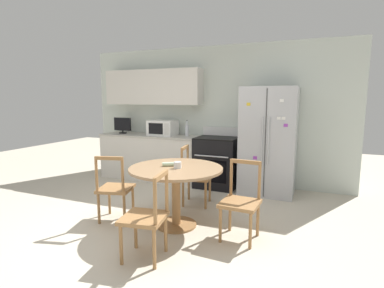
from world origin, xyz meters
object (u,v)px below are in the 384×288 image
(dining_chair_near, at_px, (147,218))
(candle_glass, at_px, (178,165))
(dining_chair_right, at_px, (241,202))
(oven_range, at_px, (217,162))
(countertop_tv, at_px, (123,125))
(counter_bottle, at_px, (187,130))
(microwave, at_px, (163,128))
(refrigerator, at_px, (268,141))
(dining_chair_far, at_px, (195,177))
(dining_chair_left, at_px, (115,189))

(dining_chair_near, height_order, candle_glass, dining_chair_near)
(dining_chair_right, bearing_deg, oven_range, -61.73)
(oven_range, bearing_deg, countertop_tv, 179.57)
(counter_bottle, bearing_deg, microwave, -174.26)
(oven_range, bearing_deg, refrigerator, -2.29)
(dining_chair_near, bearing_deg, dining_chair_far, -4.12)
(dining_chair_left, height_order, candle_glass, dining_chair_left)
(counter_bottle, distance_m, dining_chair_right, 2.57)
(oven_range, bearing_deg, dining_chair_near, -87.64)
(dining_chair_far, distance_m, dining_chair_right, 1.26)
(microwave, relative_size, candle_glass, 5.51)
(refrigerator, distance_m, dining_chair_left, 2.65)
(dining_chair_right, xyz_separation_m, dining_chair_near, (-0.77, -0.80, 0.00))
(counter_bottle, xyz_separation_m, dining_chair_left, (-0.14, -2.10, -0.58))
(refrigerator, xyz_separation_m, candle_glass, (-0.83, -1.87, -0.10))
(dining_chair_left, relative_size, dining_chair_right, 1.00)
(refrigerator, xyz_separation_m, counter_bottle, (-1.56, 0.12, 0.11))
(dining_chair_far, bearing_deg, dining_chair_right, 38.00)
(dining_chair_left, distance_m, dining_chair_right, 1.67)
(microwave, distance_m, dining_chair_left, 2.17)
(refrigerator, bearing_deg, dining_chair_left, -130.46)
(dining_chair_left, bearing_deg, microwave, 84.96)
(dining_chair_far, xyz_separation_m, candle_glass, (0.11, -0.87, 0.37))
(oven_range, relative_size, dining_chair_right, 1.20)
(counter_bottle, relative_size, candle_glass, 3.24)
(oven_range, relative_size, microwave, 2.06)
(refrigerator, height_order, dining_chair_right, refrigerator)
(oven_range, height_order, candle_glass, oven_range)
(microwave, distance_m, counter_bottle, 0.50)
(counter_bottle, height_order, dining_chair_far, counter_bottle)
(dining_chair_far, bearing_deg, microwave, -142.41)
(oven_range, distance_m, dining_chair_near, 2.71)
(refrigerator, distance_m, dining_chair_near, 2.83)
(microwave, relative_size, countertop_tv, 1.36)
(dining_chair_near, distance_m, candle_glass, 0.88)
(dining_chair_right, height_order, candle_glass, dining_chair_right)
(candle_glass, bearing_deg, dining_chair_right, 0.11)
(oven_range, relative_size, counter_bottle, 3.50)
(refrigerator, distance_m, countertop_tv, 2.99)
(counter_bottle, bearing_deg, candle_glass, -69.93)
(refrigerator, xyz_separation_m, dining_chair_near, (-0.80, -2.67, -0.47))
(refrigerator, bearing_deg, candle_glass, -113.95)
(microwave, height_order, dining_chair_far, microwave)
(dining_chair_left, relative_size, candle_glass, 9.46)
(refrigerator, bearing_deg, oven_range, 177.71)
(dining_chair_near, bearing_deg, counter_bottle, 6.18)
(dining_chair_left, bearing_deg, candle_glass, -7.22)
(oven_range, height_order, microwave, microwave)
(microwave, relative_size, dining_chair_near, 0.58)
(countertop_tv, xyz_separation_m, counter_bottle, (1.43, 0.07, -0.06))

